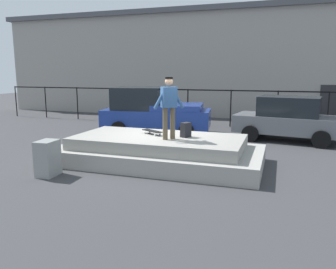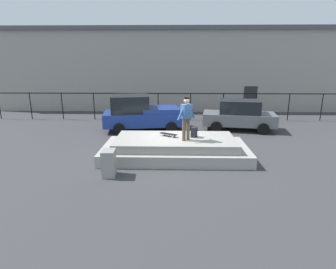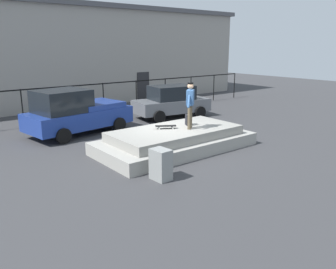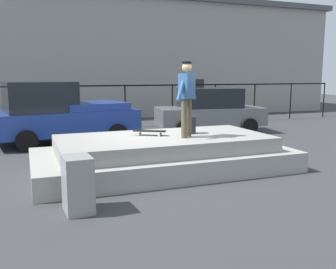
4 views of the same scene
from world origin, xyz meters
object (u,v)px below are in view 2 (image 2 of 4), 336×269
(skateboard, at_px, (168,134))
(car_blue_pickup_near, at_px, (142,113))
(utility_box, at_px, (109,163))
(backpack, at_px, (194,132))
(skateboarder, at_px, (186,116))
(car_grey_sedan_mid, at_px, (239,115))

(skateboard, distance_m, car_blue_pickup_near, 4.65)
(skateboard, bearing_deg, utility_box, -130.84)
(backpack, bearing_deg, utility_box, 151.30)
(skateboarder, bearing_deg, car_blue_pickup_near, 115.75)
(car_grey_sedan_mid, bearing_deg, utility_box, -130.99)
(car_grey_sedan_mid, distance_m, utility_box, 9.09)
(car_blue_pickup_near, bearing_deg, skateboarder, -64.25)
(backpack, bearing_deg, skateboarder, 168.43)
(utility_box, bearing_deg, skateboard, 46.04)
(skateboarder, bearing_deg, utility_box, -146.97)
(backpack, xyz_separation_m, car_grey_sedan_mid, (2.88, 4.61, -0.14))
(skateboard, relative_size, backpack, 1.82)
(car_blue_pickup_near, xyz_separation_m, car_grey_sedan_mid, (5.60, 0.19, -0.11))
(car_blue_pickup_near, distance_m, car_grey_sedan_mid, 5.60)
(car_grey_sedan_mid, bearing_deg, skateboarder, -122.48)
(backpack, height_order, utility_box, backpack)
(skateboarder, bearing_deg, car_grey_sedan_mid, 57.52)
(skateboard, relative_size, car_grey_sedan_mid, 0.18)
(utility_box, bearing_deg, car_blue_pickup_near, 83.82)
(backpack, xyz_separation_m, utility_box, (-3.07, -2.24, -0.55))
(backpack, height_order, car_blue_pickup_near, car_blue_pickup_near)
(skateboard, relative_size, utility_box, 0.83)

